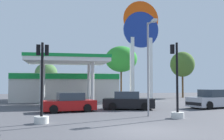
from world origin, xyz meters
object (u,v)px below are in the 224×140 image
station_pole_sign (141,37)px  corner_streetlamp (149,58)px  traffic_signal_0 (177,99)px  tree_1 (46,73)px  car_2 (128,101)px  traffic_signal_1 (42,98)px  tree_3 (182,64)px  car_0 (212,100)px  car_1 (69,103)px  tree_2 (121,59)px

station_pole_sign → corner_streetlamp: (-3.83, -13.48, -3.84)m
traffic_signal_0 → tree_1: 24.99m
car_2 → tree_1: 19.10m
tree_1 → station_pole_sign: bearing=-38.0°
traffic_signal_0 → traffic_signal_1: bearing=-176.4°
tree_3 → corner_streetlamp: size_ratio=1.14×
traffic_signal_1 → tree_1: tree_1 is taller
car_2 → tree_3: tree_3 is taller
car_0 → corner_streetlamp: (-7.34, -4.58, 2.99)m
car_2 → car_1: bearing=-170.5°
car_1 → tree_3: size_ratio=0.60×
traffic_signal_1 → tree_3: size_ratio=0.62×
car_2 → tree_3: bearing=51.1°
car_0 → tree_1: tree_1 is taller
station_pole_sign → corner_streetlamp: 14.52m
tree_1 → tree_3: (20.01, -1.67, 1.40)m
car_0 → tree_1: bearing=129.8°
station_pole_sign → tree_3: (8.79, 7.10, -2.56)m
tree_2 → corner_streetlamp: tree_2 is taller
station_pole_sign → car_2: 11.73m
corner_streetlamp → tree_3: bearing=58.5°
traffic_signal_1 → tree_1: size_ratio=0.86×
tree_2 → tree_3: tree_2 is taller
station_pole_sign → traffic_signal_0: 16.04m
station_pole_sign → tree_1: 14.78m
traffic_signal_0 → tree_2: 23.13m
car_1 → tree_2: bearing=64.8°
station_pole_sign → car_1: station_pole_sign is taller
tree_1 → tree_2: (10.75, -0.67, 2.11)m
tree_3 → car_2: bearing=-128.9°
car_2 → tree_1: tree_1 is taller
car_0 → tree_2: bearing=103.2°
car_2 → corner_streetlamp: corner_streetlamp is taller
traffic_signal_0 → tree_3: bearing=62.5°
car_1 → corner_streetlamp: bearing=-39.5°
car_0 → tree_3: 17.37m
tree_1 → traffic_signal_1: bearing=-87.9°
car_2 → tree_1: size_ratio=0.88×
car_1 → tree_3: (17.50, 16.54, 4.35)m
car_1 → tree_3: 24.47m
station_pole_sign → corner_streetlamp: station_pole_sign is taller
station_pole_sign → traffic_signal_1: bearing=-124.6°
car_1 → corner_streetlamp: size_ratio=0.69×
station_pole_sign → tree_3: size_ratio=1.72×
car_1 → traffic_signal_0: size_ratio=0.91×
station_pole_sign → traffic_signal_1: (-10.35, -14.99, -6.21)m
car_1 → traffic_signal_0: traffic_signal_0 is taller
car_1 → tree_1: tree_1 is taller
car_0 → car_1: size_ratio=1.14×
traffic_signal_0 → car_1: bearing=141.1°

